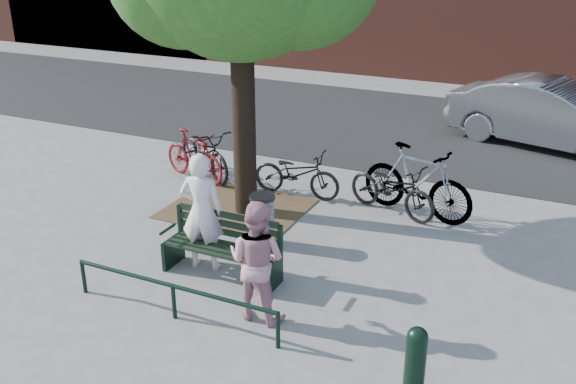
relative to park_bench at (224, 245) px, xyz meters
The scene contains 15 objects.
ground 0.49m from the park_bench, 90.00° to the right, with size 90.00×90.00×0.00m, color gray.
dirt_pit 2.39m from the park_bench, 115.24° to the left, with size 2.40×2.00×0.02m, color brown.
road 8.43m from the park_bench, 90.00° to the left, with size 40.00×7.00×0.01m, color black.
park_bench is the anchor object (origin of this frame).
guard_railing 1.28m from the park_bench, 90.00° to the right, with size 3.06×0.06×0.51m.
person_left 0.57m from the park_bench, 169.56° to the left, with size 0.66×0.43×1.80m, color silver.
person_right 1.26m from the park_bench, 38.64° to the right, with size 0.79×0.61×1.62m, color #BA808C.
bollard 3.50m from the park_bench, 23.75° to the right, with size 0.23×0.23×0.86m.
litter_bin 1.12m from the park_bench, 87.17° to the left, with size 0.41×0.41×0.84m.
bicycle_a 4.14m from the park_bench, 125.88° to the left, with size 0.68×1.95×1.02m, color black.
bicycle_b 3.97m from the park_bench, 129.16° to the left, with size 0.47×1.68×1.01m, color #5F0D12.
bicycle_c 3.18m from the park_bench, 95.06° to the left, with size 0.60×1.72×0.90m, color black.
bicycle_d 3.82m from the park_bench, 58.74° to the left, with size 0.60×2.12×1.27m, color gray.
bicycle_e 3.53m from the park_bench, 63.51° to the left, with size 0.62×1.79×0.94m, color black.
parked_car 9.19m from the park_bench, 65.75° to the left, with size 1.61×4.63×1.53m, color slate.
Camera 1 is at (4.37, -7.01, 4.72)m, focal length 40.00 mm.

